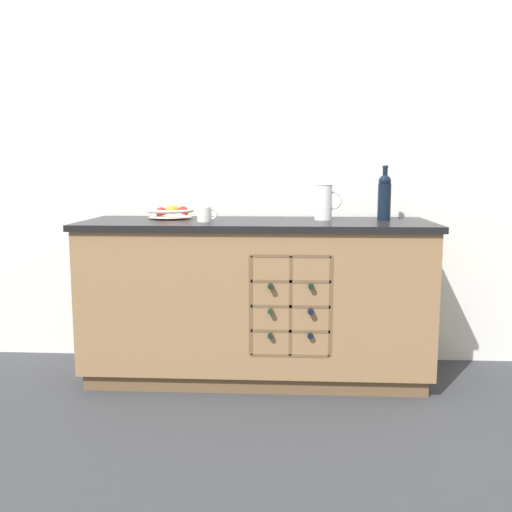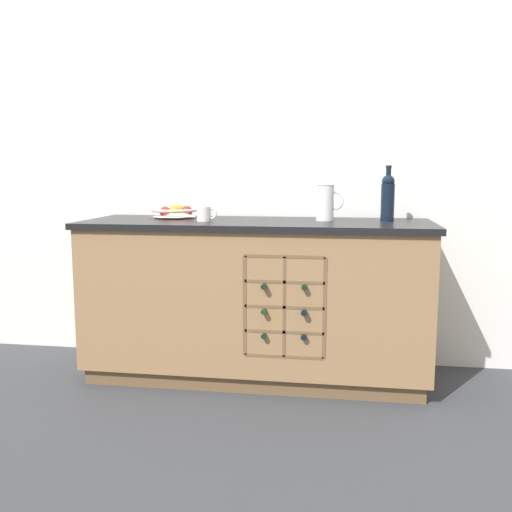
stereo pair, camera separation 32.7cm
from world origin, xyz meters
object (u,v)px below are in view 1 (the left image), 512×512
at_px(white_pitcher, 324,201).
at_px(ceramic_mug, 205,214).
at_px(fruit_bowl, 171,212).
at_px(standing_wine_bottle, 384,196).

distance_m(white_pitcher, ceramic_mug, 0.69).
distance_m(fruit_bowl, standing_wine_bottle, 1.26).
relative_size(white_pitcher, ceramic_mug, 1.82).
distance_m(fruit_bowl, white_pitcher, 0.91).
height_order(ceramic_mug, standing_wine_bottle, standing_wine_bottle).
xyz_separation_m(fruit_bowl, standing_wine_bottle, (1.25, -0.02, 0.10)).
height_order(white_pitcher, standing_wine_bottle, standing_wine_bottle).
relative_size(fruit_bowl, white_pitcher, 1.35).
distance_m(ceramic_mug, standing_wine_bottle, 1.04).
bearing_deg(fruit_bowl, standing_wine_bottle, -1.06).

